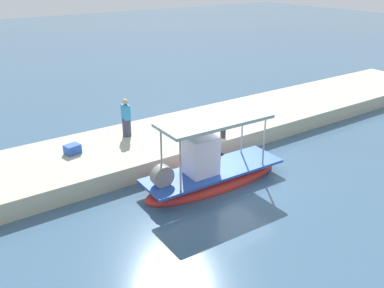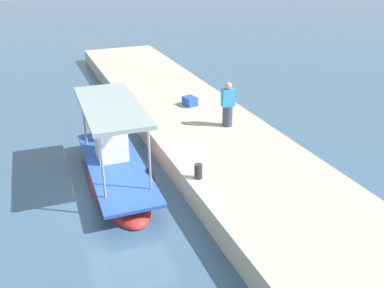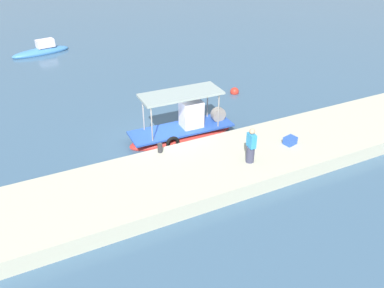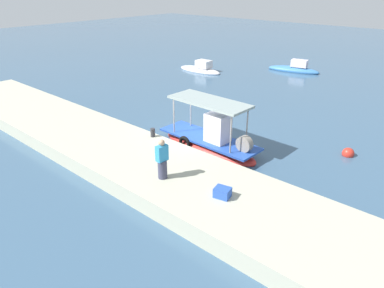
{
  "view_description": "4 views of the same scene",
  "coord_description": "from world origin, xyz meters",
  "views": [
    {
      "loc": [
        10.05,
        11.22,
        7.77
      ],
      "look_at": [
        1.47,
        -1.15,
        1.28
      ],
      "focal_mm": 39.14,
      "sensor_mm": 36.0,
      "label": 1
    },
    {
      "loc": [
        -10.86,
        2.24,
        6.87
      ],
      "look_at": [
        1.38,
        -2.68,
        0.81
      ],
      "focal_mm": 39.75,
      "sensor_mm": 36.0,
      "label": 2
    },
    {
      "loc": [
        -6.52,
        -17.07,
        10.58
      ],
      "look_at": [
        0.92,
        -1.98,
        0.73
      ],
      "focal_mm": 36.84,
      "sensor_mm": 36.0,
      "label": 3
    },
    {
      "loc": [
        11.74,
        -13.23,
        8.04
      ],
      "look_at": [
        1.58,
        -1.66,
        0.92
      ],
      "focal_mm": 33.17,
      "sensor_mm": 36.0,
      "label": 4
    }
  ],
  "objects": [
    {
      "name": "main_fishing_boat",
      "position": [
        1.38,
        -0.0,
        0.47
      ],
      "size": [
        5.92,
        1.9,
        2.98
      ],
      "color": "red",
      "rests_on": "ground_plane"
    },
    {
      "name": "ground_plane",
      "position": [
        0.0,
        0.0,
        0.0
      ],
      "size": [
        120.0,
        120.0,
        0.0
      ],
      "primitive_type": "plane",
      "color": "#3B5A76"
    },
    {
      "name": "dock_quay",
      "position": [
        0.0,
        -3.89,
        0.37
      ],
      "size": [
        36.0,
        4.5,
        0.74
      ],
      "primitive_type": "cube",
      "color": "#B4B29B",
      "rests_on": "ground_plane"
    },
    {
      "name": "cargo_crate",
      "position": [
        5.25,
        -4.14,
        0.93
      ],
      "size": [
        0.67,
        0.58,
        0.38
      ],
      "primitive_type": "cube",
      "rotation": [
        0.0,
        0.0,
        0.22
      ],
      "color": "#2A51B6",
      "rests_on": "dock_quay"
    },
    {
      "name": "mooring_bollard",
      "position": [
        -0.79,
        -2.01,
        0.96
      ],
      "size": [
        0.24,
        0.24,
        0.45
      ],
      "primitive_type": "cylinder",
      "color": "#2D2D33",
      "rests_on": "dock_quay"
    },
    {
      "name": "fisherman_near_bollard",
      "position": [
        2.58,
        -4.61,
        1.51
      ],
      "size": [
        0.41,
        0.5,
        1.7
      ],
      "color": "#3B3D54",
      "rests_on": "dock_quay"
    }
  ]
}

